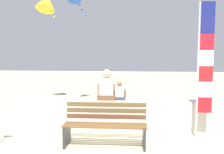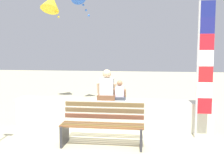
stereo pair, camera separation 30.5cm
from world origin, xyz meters
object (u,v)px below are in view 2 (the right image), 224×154
person_child (120,92)px  kite_yellow (51,3)px  person_adult (107,88)px  park_bench (103,125)px  flag_banner (203,63)px

person_child → kite_yellow: bearing=134.2°
person_adult → person_child: bearing=0.1°
park_bench → kite_yellow: 6.20m
park_bench → kite_yellow: kite_yellow is taller
person_adult → flag_banner: bearing=-14.6°
park_bench → person_child: bearing=80.4°
person_adult → park_bench: bearing=-84.8°
person_child → person_adult: bearing=-179.9°
person_adult → person_child: 0.36m
person_adult → kite_yellow: (-2.65, 3.07, 2.80)m
person_adult → kite_yellow: kite_yellow is taller
person_child → flag_banner: bearing=-17.0°
park_bench → person_child: size_ratio=3.48×
person_adult → kite_yellow: size_ratio=0.78×
person_adult → flag_banner: (2.29, -0.59, 0.69)m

